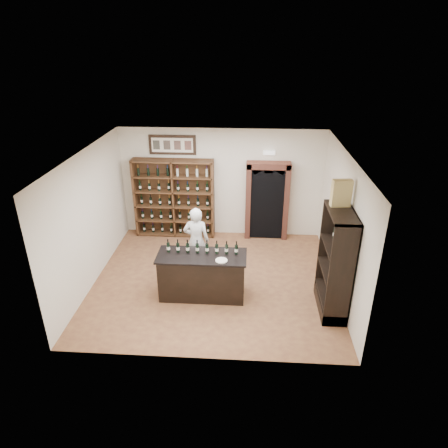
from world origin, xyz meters
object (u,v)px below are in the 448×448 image
at_px(counter_bottle_0, 168,247).
at_px(shopkeeper, 196,241).
at_px(wine_shelf, 174,198).
at_px(wine_crate, 341,193).
at_px(tasting_counter, 202,276).
at_px(side_cabinet, 335,278).

bearing_deg(counter_bottle_0, shopkeeper, 60.93).
relative_size(wine_shelf, wine_crate, 4.18).
distance_m(counter_bottle_0, wine_crate, 3.67).
xyz_separation_m(tasting_counter, shopkeeper, (-0.24, 0.96, 0.33)).
distance_m(counter_bottle_0, side_cabinet, 3.49).
height_order(tasting_counter, shopkeeper, shopkeeper).
height_order(wine_shelf, side_cabinet, same).
xyz_separation_m(wine_shelf, counter_bottle_0, (0.38, -2.84, 0.01)).
height_order(wine_shelf, tasting_counter, wine_shelf).
bearing_deg(wine_crate, tasting_counter, 173.08).
bearing_deg(tasting_counter, counter_bottle_0, 172.25).
xyz_separation_m(shopkeeper, wine_crate, (2.93, -0.99, 1.64)).
distance_m(counter_bottle_0, shopkeeper, 1.02).
height_order(tasting_counter, wine_crate, wine_crate).
bearing_deg(side_cabinet, shopkeeper, 157.00).
relative_size(side_cabinet, wine_crate, 4.18).
height_order(counter_bottle_0, wine_crate, wine_crate).
bearing_deg(wine_shelf, wine_crate, -38.01).
distance_m(shopkeeper, wine_crate, 3.50).
xyz_separation_m(side_cabinet, shopkeeper, (-2.97, 1.26, 0.07)).
bearing_deg(shopkeeper, tasting_counter, 105.99).
relative_size(counter_bottle_0, shopkeeper, 0.18).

